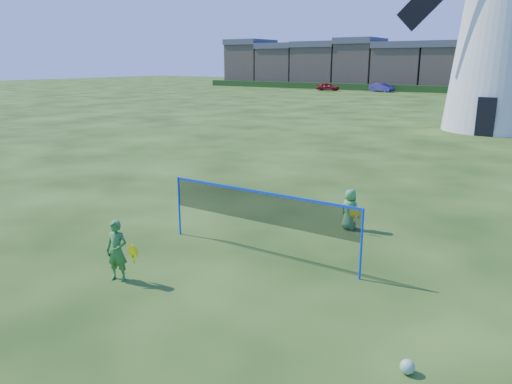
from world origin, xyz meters
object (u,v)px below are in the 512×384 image
object	(u,v)px
windmill	(505,23)
badminton_net	(260,208)
player_girl	(117,251)
player_boy	(350,209)
car_right	(382,87)
car_left	(328,87)
play_ball	(407,367)

from	to	relation	value
windmill	badminton_net	world-z (taller)	windmill
player_girl	windmill	bearing A→B (deg)	66.58
player_boy	car_right	size ratio (longest dim) A/B	0.29
player_boy	car_right	bearing A→B (deg)	-58.70
player_boy	car_left	world-z (taller)	car_left
car_left	badminton_net	bearing A→B (deg)	-169.02
windmill	play_ball	xyz separation A→B (m)	(3.35, -29.12, -6.62)
player_girl	player_boy	size ratio (longest dim) A/B	1.16
car_left	car_right	distance (m)	8.20
windmill	car_right	bearing A→B (deg)	119.35
play_ball	player_girl	bearing A→B (deg)	-178.53
play_ball	car_left	size ratio (longest dim) A/B	0.06
player_girl	car_left	size ratio (longest dim) A/B	0.37
play_ball	player_boy	bearing A→B (deg)	120.77
player_girl	car_right	xyz separation A→B (m)	(-18.29, 66.49, -0.01)
badminton_net	player_girl	xyz separation A→B (m)	(-1.67, -2.81, -0.49)
windmill	player_boy	distance (m)	24.41
windmill	play_ball	bearing A→B (deg)	-83.44
windmill	car_left	xyz separation A→B (m)	(-28.94, 35.50, -6.13)
car_left	play_ball	bearing A→B (deg)	-166.76
player_girl	car_left	distance (m)	69.92
player_girl	play_ball	size ratio (longest dim) A/B	5.87
badminton_net	player_boy	world-z (taller)	badminton_net
play_ball	windmill	bearing A→B (deg)	96.56
windmill	player_boy	bearing A→B (deg)	-89.84
player_boy	play_ball	xyz separation A→B (m)	(3.28, -5.51, -0.45)
badminton_net	player_girl	world-z (taller)	badminton_net
play_ball	car_left	bearing A→B (deg)	116.55
play_ball	car_right	distance (m)	70.64
badminton_net	car_right	distance (m)	66.74
windmill	player_girl	size ratio (longest dim) A/B	14.30
player_girl	car_right	bearing A→B (deg)	87.10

